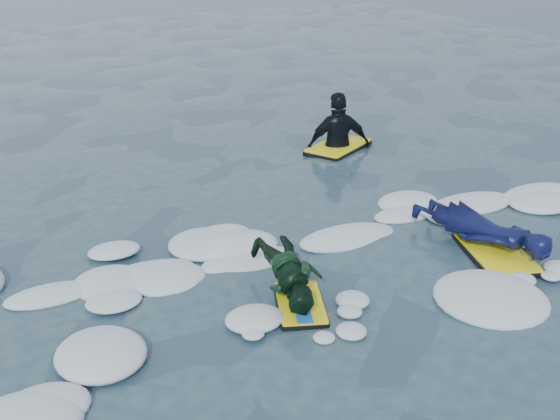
{
  "coord_description": "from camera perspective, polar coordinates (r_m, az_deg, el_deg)",
  "views": [
    {
      "loc": [
        -2.32,
        -5.11,
        3.62
      ],
      "look_at": [
        0.97,
        1.6,
        0.42
      ],
      "focal_mm": 45.0,
      "sensor_mm": 36.0,
      "label": 1
    }
  ],
  "objects": [
    {
      "name": "ground",
      "position": [
        6.68,
        -1.47,
        -9.63
      ],
      "size": [
        120.0,
        120.0,
        0.0
      ],
      "primitive_type": "plane",
      "color": "#1C2B45",
      "rests_on": "ground"
    },
    {
      "name": "foam_band",
      "position": [
        7.5,
        -4.8,
        -5.76
      ],
      "size": [
        12.0,
        3.1,
        0.3
      ],
      "primitive_type": null,
      "color": "silver",
      "rests_on": "ground"
    },
    {
      "name": "prone_woman_unit",
      "position": [
        8.38,
        16.24,
        -1.67
      ],
      "size": [
        1.05,
        1.8,
        0.44
      ],
      "rotation": [
        0.0,
        0.0,
        1.27
      ],
      "color": "black",
      "rests_on": "ground"
    },
    {
      "name": "prone_child_unit",
      "position": [
        7.02,
        0.96,
        -5.47
      ],
      "size": [
        0.89,
        1.37,
        0.49
      ],
      "rotation": [
        0.0,
        0.0,
        1.22
      ],
      "color": "black",
      "rests_on": "ground"
    },
    {
      "name": "waiting_rider_unit",
      "position": [
        11.57,
        4.75,
        5.14
      ],
      "size": [
        1.37,
        1.17,
        1.81
      ],
      "rotation": [
        0.0,
        0.0,
        0.51
      ],
      "color": "black",
      "rests_on": "ground"
    }
  ]
}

